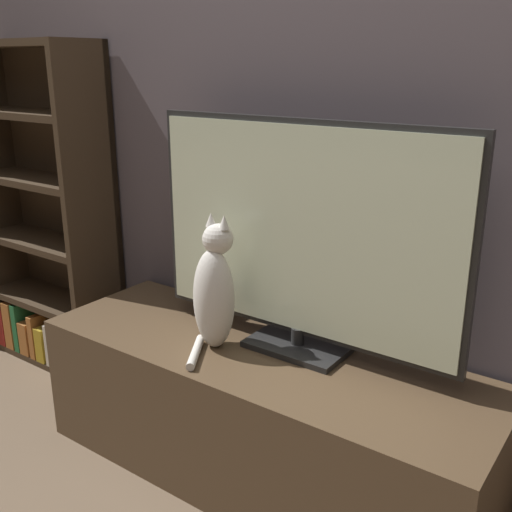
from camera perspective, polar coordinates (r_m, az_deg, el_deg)
name	(u,v)px	position (r m, az deg, el deg)	size (l,w,h in m)	color
wall_back	(315,89)	(2.04, 5.63, 15.55)	(4.80, 0.05, 2.60)	#564C51
tv_stand	(259,414)	(2.12, 0.34, -14.82)	(1.57, 0.53, 0.47)	brown
tv	(301,238)	(1.88, 4.27, 1.76)	(1.09, 0.20, 0.75)	black
cat	(215,292)	(1.96, -3.94, -3.40)	(0.15, 0.27, 0.45)	silver
bookshelf	(51,235)	(2.94, -18.94, 1.93)	(0.73, 0.28, 1.47)	#3D2D1E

